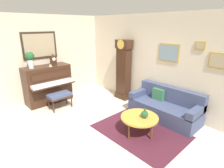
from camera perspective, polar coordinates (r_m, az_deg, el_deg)
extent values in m
cube|color=beige|center=(4.68, -8.44, -14.55)|extent=(6.40, 6.00, 0.10)
cube|color=beige|center=(6.37, -22.67, 7.23)|extent=(0.10, 4.90, 2.80)
cube|color=#33281E|center=(6.28, -22.04, 11.34)|extent=(0.03, 1.10, 0.84)
cube|color=tan|center=(6.27, -21.99, 11.34)|extent=(0.01, 0.98, 0.72)
cube|color=beige|center=(5.72, 11.11, 7.18)|extent=(5.30, 0.10, 2.80)
cube|color=#B28E3D|center=(4.84, 26.24, 10.88)|extent=(0.24, 0.03, 0.20)
cube|color=tan|center=(4.82, 26.17, 10.87)|extent=(0.18, 0.01, 0.14)
cube|color=#B28E3D|center=(5.21, 17.63, 9.51)|extent=(0.60, 0.03, 0.48)
cube|color=#7A93A3|center=(5.20, 17.54, 9.50)|extent=(0.54, 0.01, 0.42)
cube|color=#B28E3D|center=(4.72, 31.34, 6.24)|extent=(0.52, 0.03, 0.36)
cube|color=tan|center=(4.71, 31.29, 6.22)|extent=(0.46, 0.01, 0.30)
cube|color=#4C1E2D|center=(4.57, 8.81, -14.62)|extent=(2.10, 1.50, 0.01)
cube|color=#3D2316|center=(6.27, -19.74, -0.04)|extent=(0.60, 1.44, 1.22)
cube|color=#3D2316|center=(5.87, -18.11, -0.39)|extent=(0.28, 1.38, 0.04)
cube|color=white|center=(5.85, -18.17, 0.17)|extent=(0.26, 1.32, 0.08)
cube|color=#3D2316|center=(5.89, -18.86, 2.64)|extent=(0.03, 1.20, 0.20)
cube|color=#3D2316|center=(5.72, -16.31, -3.90)|extent=(0.42, 0.70, 0.04)
cube|color=#424C70|center=(5.70, -16.36, -3.35)|extent=(0.40, 0.68, 0.08)
cylinder|color=#3D2316|center=(5.55, -18.12, -7.04)|extent=(0.04, 0.04, 0.36)
cylinder|color=#3D2316|center=(5.79, -12.76, -5.47)|extent=(0.04, 0.04, 0.36)
cylinder|color=#3D2316|center=(5.82, -19.48, -5.98)|extent=(0.04, 0.04, 0.36)
cylinder|color=#3D2316|center=(6.05, -14.31, -4.53)|extent=(0.04, 0.04, 0.36)
cube|color=#3D2316|center=(6.38, 3.50, -3.63)|extent=(0.52, 0.34, 0.18)
cube|color=#3D2316|center=(6.13, 3.64, 3.32)|extent=(0.44, 0.28, 1.78)
cube|color=#3D2316|center=(5.95, 3.84, 12.57)|extent=(0.52, 0.32, 0.28)
cylinder|color=gold|center=(5.84, 2.77, 12.48)|extent=(0.30, 0.02, 0.30)
cylinder|color=gold|center=(6.08, 3.33, 3.79)|extent=(0.03, 0.03, 0.70)
cube|color=#424C70|center=(5.20, 16.09, -8.27)|extent=(1.90, 0.80, 0.42)
cube|color=#424C70|center=(5.28, 18.19, -3.19)|extent=(1.90, 0.20, 0.44)
cube|color=#424C70|center=(5.52, 8.77, -2.84)|extent=(0.18, 0.80, 0.20)
cube|color=#424C70|center=(4.75, 25.31, -8.11)|extent=(0.18, 0.80, 0.20)
cube|color=#38754C|center=(5.30, 14.49, -3.21)|extent=(0.34, 0.12, 0.32)
cylinder|color=gold|center=(4.31, 8.76, -10.47)|extent=(0.88, 0.88, 0.04)
torus|color=brown|center=(4.31, 8.76, -10.47)|extent=(0.88, 0.88, 0.04)
cylinder|color=brown|center=(4.67, 11.45, -11.26)|extent=(0.04, 0.04, 0.39)
cylinder|color=brown|center=(4.24, 12.53, -14.64)|extent=(0.04, 0.04, 0.39)
cylinder|color=brown|center=(4.18, 5.41, -14.77)|extent=(0.04, 0.04, 0.39)
cylinder|color=brown|center=(4.61, 5.07, -11.32)|extent=(0.04, 0.04, 0.39)
cube|color=#3D2316|center=(6.17, -18.21, 7.17)|extent=(0.12, 0.18, 0.30)
cylinder|color=white|center=(6.11, -18.01, 7.55)|extent=(0.01, 0.11, 0.11)
cone|color=#3D2316|center=(6.14, -18.39, 8.90)|extent=(0.10, 0.10, 0.08)
cylinder|color=silver|center=(5.92, -24.43, 5.80)|extent=(0.15, 0.15, 0.26)
sphere|color=#235B2D|center=(5.88, -24.74, 8.07)|extent=(0.26, 0.26, 0.26)
cone|color=#D199B7|center=(5.83, -25.00, 9.26)|extent=(0.06, 0.06, 0.16)
cylinder|color=beige|center=(5.99, -19.01, 5.33)|extent=(0.12, 0.12, 0.01)
cylinder|color=beige|center=(5.98, -19.04, 5.57)|extent=(0.08, 0.08, 0.06)
cylinder|color=#234C33|center=(4.27, 10.26, -10.41)|extent=(0.09, 0.09, 0.01)
sphere|color=#285638|center=(4.24, 10.32, -9.47)|extent=(0.17, 0.17, 0.17)
cylinder|color=#285638|center=(4.19, 10.41, -8.08)|extent=(0.04, 0.04, 0.08)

